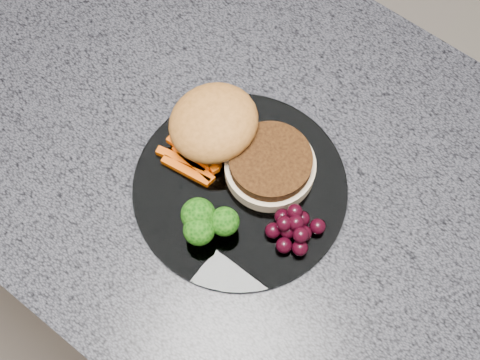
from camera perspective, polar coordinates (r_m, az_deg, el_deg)
name	(u,v)px	position (r m, az deg, el deg)	size (l,w,h in m)	color
island_cabinet	(228,253)	(1.27, -0.99, -6.27)	(1.20, 0.60, 0.86)	brown
countertop	(223,148)	(0.86, -1.47, 2.75)	(1.20, 0.60, 0.04)	#43444C
plate	(240,188)	(0.81, 0.00, -0.65)	(0.26, 0.26, 0.01)	white
burger	(233,139)	(0.80, -0.56, 3.49)	(0.22, 0.14, 0.06)	beige
carrot_sticks	(192,159)	(0.81, -4.14, 1.82)	(0.08, 0.05, 0.02)	#DE4F03
broccoli	(206,222)	(0.76, -2.96, -3.57)	(0.07, 0.06, 0.05)	#54832F
grape_bunch	(294,229)	(0.77, 4.62, -4.16)	(0.06, 0.06, 0.03)	black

